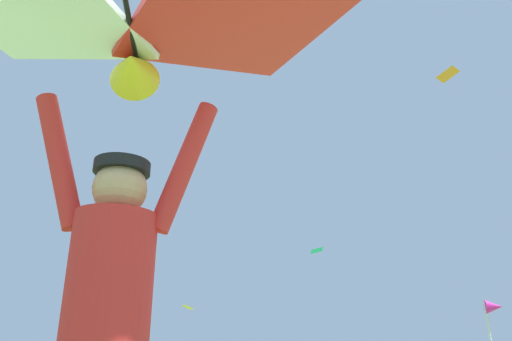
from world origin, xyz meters
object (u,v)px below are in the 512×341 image
held_stunt_kite (134,28)px  distant_kite_orange_mid_right (447,74)px  distant_kite_teal_low_right (316,250)px  kite_flyer_person (106,326)px  distant_kite_yellow_overhead_distant (188,307)px  marker_flag (494,314)px

held_stunt_kite → distant_kite_orange_mid_right: distant_kite_orange_mid_right is taller
distant_kite_teal_low_right → distant_kite_orange_mid_right: size_ratio=0.79×
kite_flyer_person → distant_kite_orange_mid_right: distant_kite_orange_mid_right is taller
kite_flyer_person → held_stunt_kite: held_stunt_kite is taller
distant_kite_yellow_overhead_distant → distant_kite_orange_mid_right: (16.89, -14.79, 8.37)m
kite_flyer_person → distant_kite_orange_mid_right: size_ratio=1.85×
distant_kite_teal_low_right → distant_kite_orange_mid_right: distant_kite_orange_mid_right is taller
distant_kite_yellow_overhead_distant → marker_flag: bearing=-60.4°
distant_kite_orange_mid_right → distant_kite_teal_low_right: bearing=152.9°
kite_flyer_person → marker_flag: (3.19, 7.67, 0.62)m
held_stunt_kite → distant_kite_yellow_overhead_distant: distant_kite_yellow_overhead_distant is taller
marker_flag → held_stunt_kite: bearing=-112.2°
kite_flyer_person → distant_kite_teal_low_right: (-0.98, 21.86, 4.85)m
kite_flyer_person → marker_flag: kite_flyer_person is taller
distant_kite_orange_mid_right → marker_flag: (-2.28, -10.88, -11.24)m
held_stunt_kite → marker_flag: bearing=67.8°
distant_kite_teal_low_right → marker_flag: 15.38m
distant_kite_teal_low_right → held_stunt_kite: bearing=-87.4°
distant_kite_yellow_overhead_distant → kite_flyer_person: bearing=-71.1°
kite_flyer_person → held_stunt_kite: size_ratio=0.96×
kite_flyer_person → distant_kite_yellow_overhead_distant: distant_kite_yellow_overhead_distant is taller
held_stunt_kite → marker_flag: size_ratio=1.11×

